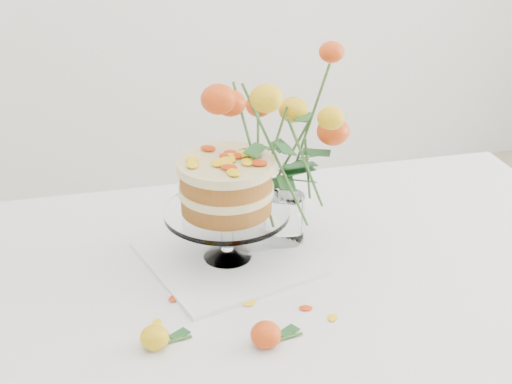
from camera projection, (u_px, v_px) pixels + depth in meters
table at (294, 301)px, 1.52m from camera, size 1.43×0.93×0.76m
napkin at (228, 258)px, 1.51m from camera, size 0.39×0.39×0.01m
cake_stand at (226, 190)px, 1.43m from camera, size 0.26×0.26×0.23m
rose_vase at (285, 129)px, 1.46m from camera, size 0.38×0.38×0.46m
loose_rose_near at (155, 337)px, 1.24m from camera, size 0.09×0.05×0.04m
loose_rose_far at (266, 335)px, 1.25m from camera, size 0.10×0.06×0.05m
stray_petal_a at (250, 303)px, 1.37m from camera, size 0.03×0.02×0.00m
stray_petal_b at (306, 308)px, 1.35m from camera, size 0.03×0.02×0.00m
stray_petal_c at (333, 318)px, 1.33m from camera, size 0.03×0.02×0.00m
stray_petal_d at (174, 299)px, 1.38m from camera, size 0.03×0.02×0.00m
stray_petal_e at (157, 323)px, 1.31m from camera, size 0.03×0.02×0.00m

